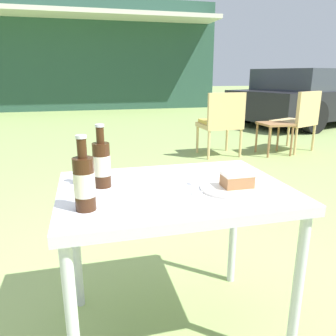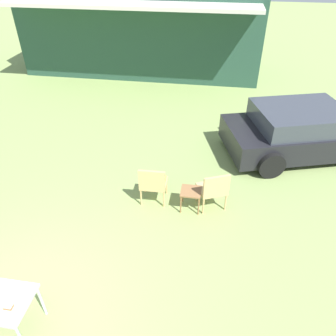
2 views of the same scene
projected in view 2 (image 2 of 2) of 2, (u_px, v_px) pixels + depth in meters
name	position (u px, v px, depth m)	size (l,w,h in m)	color
ground_plane	(11.00, 327.00, 4.72)	(60.00, 60.00, 0.00)	#8CA35B
cabin_building	(143.00, 26.00, 12.88)	(9.07, 4.24, 3.39)	#284C3D
parked_car	(302.00, 131.00, 8.21)	(4.21, 2.85, 1.24)	black
wicker_chair_cushioned	(153.00, 182.00, 6.69)	(0.55, 0.50, 0.89)	tan
wicker_chair_plain	(213.00, 188.00, 6.52)	(0.68, 0.66, 0.89)	tan
garden_side_table	(191.00, 193.00, 6.58)	(0.41, 0.40, 0.46)	#996B42
cake_on_plate	(8.00, 307.00, 4.21)	(0.23, 0.23, 0.07)	silver
fork	(2.00, 307.00, 4.24)	(0.18, 0.05, 0.01)	silver
loose_bottle_cap	(2.00, 299.00, 4.32)	(0.03, 0.03, 0.01)	silver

